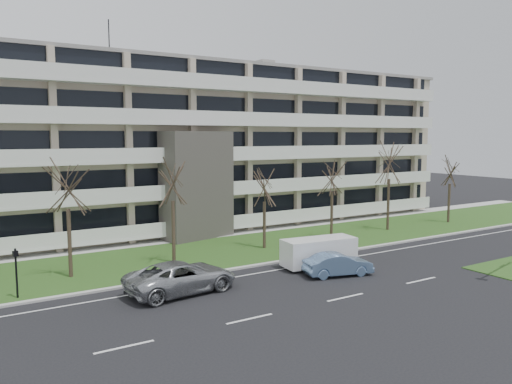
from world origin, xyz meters
TOP-DOWN VIEW (x-y plane):
  - ground at (0.00, 0.00)m, footprint 160.00×160.00m
  - grass_verge at (0.00, 13.00)m, footprint 90.00×10.00m
  - curb at (0.00, 8.00)m, footprint 90.00×0.35m
  - sidewalk at (0.00, 18.50)m, footprint 90.00×2.00m
  - lane_edge_line at (0.00, 6.50)m, footprint 90.00×0.12m
  - apartment_building at (-0.01, 25.32)m, footprint 60.50×15.10m
  - silver_pickup at (-7.10, 5.46)m, footprint 6.50×3.48m
  - blue_sedan at (2.47, 3.44)m, footprint 4.53×2.53m
  - white_van at (2.81, 5.65)m, footprint 5.13×2.48m
  - pedestrian_signal at (-14.96, 9.02)m, footprint 0.29×0.25m
  - tree_2 at (-11.69, 11.70)m, footprint 3.79×3.79m
  - tree_3 at (-4.99, 11.62)m, footprint 3.82×3.82m
  - tree_4 at (2.65, 12.15)m, footprint 3.23×3.23m
  - tree_5 at (9.48, 12.30)m, footprint 3.55×3.55m
  - tree_6 at (16.37, 12.51)m, footprint 4.22×4.22m
  - tree_7 at (24.49, 12.13)m, footprint 3.50×3.50m

SIDE VIEW (x-z plane):
  - ground at x=0.00m, z-range 0.00..0.00m
  - lane_edge_line at x=0.00m, z-range 0.00..0.01m
  - grass_verge at x=0.00m, z-range 0.00..0.06m
  - sidewalk at x=0.00m, z-range 0.00..0.08m
  - curb at x=0.00m, z-range 0.00..0.12m
  - blue_sedan at x=2.47m, z-range 0.00..1.41m
  - silver_pickup at x=-7.10m, z-range 0.00..1.73m
  - white_van at x=2.81m, z-range 0.19..2.11m
  - pedestrian_signal at x=-14.96m, z-range 0.37..3.10m
  - tree_4 at x=2.65m, z-range 1.79..8.26m
  - tree_7 at x=24.49m, z-range 1.94..8.93m
  - tree_5 at x=9.48m, z-range 1.97..9.08m
  - tree_2 at x=-11.69m, z-range 2.10..9.68m
  - tree_3 at x=-4.99m, z-range 2.12..9.76m
  - tree_6 at x=16.37m, z-range 2.35..10.80m
  - apartment_building at x=-0.01m, z-range -1.76..16.99m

